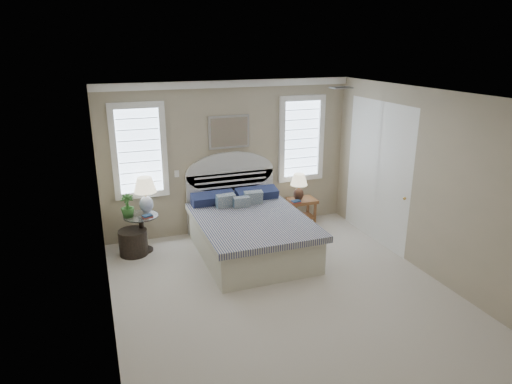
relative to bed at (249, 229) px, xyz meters
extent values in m
cube|color=beige|center=(0.00, -1.46, -0.39)|extent=(4.50, 5.00, 0.01)
cube|color=white|center=(0.00, -1.46, 2.31)|extent=(4.50, 5.00, 0.01)
cube|color=tan|center=(0.00, 1.04, 0.96)|extent=(4.50, 0.02, 2.70)
cube|color=tan|center=(-2.25, -1.46, 0.96)|extent=(0.02, 5.00, 2.70)
cube|color=tan|center=(2.25, -1.46, 0.96)|extent=(0.02, 5.00, 2.70)
cube|color=white|center=(0.00, 1.00, 2.25)|extent=(4.50, 0.08, 0.12)
cube|color=#B2B2B2|center=(1.20, -0.66, 2.29)|extent=(0.30, 0.20, 0.02)
cube|color=white|center=(-0.95, 1.03, 0.76)|extent=(0.08, 0.01, 0.12)
cube|color=silver|center=(-1.55, 1.02, 1.21)|extent=(0.90, 0.06, 1.60)
cube|color=silver|center=(1.40, 1.02, 1.21)|extent=(0.90, 0.06, 1.60)
cube|color=silver|center=(0.00, 1.00, 1.43)|extent=(0.74, 0.04, 0.58)
cube|color=white|center=(2.23, -0.26, 0.81)|extent=(0.02, 1.80, 2.40)
cube|color=beige|center=(0.00, -0.13, -0.11)|extent=(1.60, 2.10, 0.55)
cube|color=navy|center=(0.00, -0.18, 0.20)|extent=(1.72, 2.15, 0.10)
cube|color=silver|center=(0.00, 0.98, 0.16)|extent=(1.62, 0.08, 1.10)
cube|color=#1C2447|center=(-0.40, 0.70, 0.34)|extent=(0.75, 0.31, 0.23)
cube|color=#1C2447|center=(0.40, 0.70, 0.34)|extent=(0.75, 0.31, 0.23)
cube|color=#375A7C|center=(-0.25, 0.47, 0.32)|extent=(0.33, 0.20, 0.34)
cube|color=#375A7C|center=(0.25, 0.47, 0.32)|extent=(0.33, 0.20, 0.34)
cube|color=#375A7C|center=(0.00, 0.37, 0.30)|extent=(0.28, 0.14, 0.29)
cylinder|color=black|center=(-1.65, 0.59, -0.37)|extent=(0.32, 0.32, 0.03)
cylinder|color=black|center=(-1.65, 0.59, -0.09)|extent=(0.08, 0.08, 0.60)
cylinder|color=silver|center=(-1.65, 0.59, 0.23)|extent=(0.56, 0.56, 0.02)
cube|color=brown|center=(1.30, 0.69, 0.11)|extent=(0.50, 0.40, 0.06)
cube|color=brown|center=(1.30, 0.69, -0.21)|extent=(0.44, 0.34, 0.03)
cube|color=brown|center=(1.10, 0.54, -0.15)|extent=(0.04, 0.04, 0.47)
cube|color=brown|center=(1.10, 0.84, -0.15)|extent=(0.04, 0.04, 0.47)
cube|color=brown|center=(1.50, 0.54, -0.15)|extent=(0.04, 0.04, 0.47)
cube|color=brown|center=(1.50, 0.84, -0.15)|extent=(0.04, 0.04, 0.47)
cylinder|color=black|center=(-1.81, 0.52, -0.18)|extent=(0.51, 0.51, 0.42)
cylinder|color=white|center=(-1.53, 0.72, 0.26)|extent=(0.16, 0.16, 0.03)
ellipsoid|color=white|center=(-1.53, 0.72, 0.38)|extent=(0.30, 0.30, 0.28)
cylinder|color=gold|center=(-1.53, 0.72, 0.55)|extent=(0.04, 0.04, 0.10)
cylinder|color=black|center=(1.21, 0.67, 0.16)|extent=(0.13, 0.13, 0.03)
ellipsoid|color=black|center=(1.21, 0.67, 0.26)|extent=(0.24, 0.24, 0.24)
cylinder|color=gold|center=(1.21, 0.67, 0.40)|extent=(0.03, 0.03, 0.09)
imported|color=#2F7736|center=(-1.84, 0.59, 0.43)|extent=(0.24, 0.24, 0.38)
cube|color=#A13428|center=(-1.56, 0.46, 0.26)|extent=(0.18, 0.15, 0.02)
cube|color=navy|center=(-1.56, 0.46, 0.28)|extent=(0.17, 0.14, 0.02)
cube|color=#A13428|center=(1.10, 0.54, 0.16)|extent=(0.17, 0.12, 0.02)
cube|color=navy|center=(1.10, 0.54, 0.18)|extent=(0.16, 0.11, 0.02)
camera|label=1|loc=(-2.26, -6.54, 2.91)|focal=32.00mm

